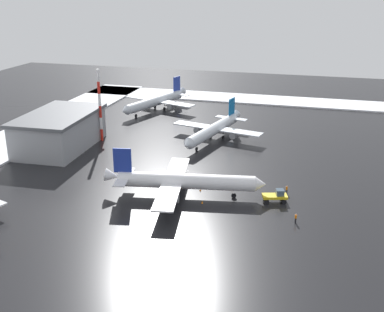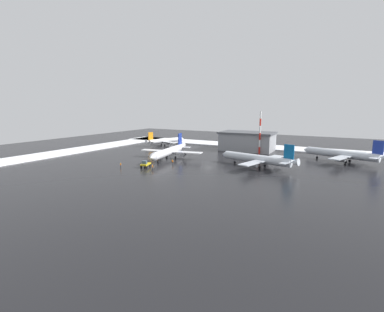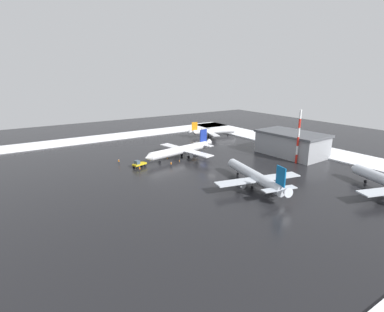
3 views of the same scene
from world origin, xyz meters
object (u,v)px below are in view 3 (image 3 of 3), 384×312
object	(u,v)px
antenna_mast	(298,137)
traffic_cone_near_nose	(167,158)
airplane_foreground_jet	(255,176)
ground_crew_mid_apron	(119,161)
traffic_cone_mid_line	(179,160)
airplane_parked_starboard	(181,150)
ground_crew_near_tug	(171,164)
airplane_far_rear	(213,131)
pushback_tug	(139,164)
ground_crew_beside_wing	(140,169)
traffic_cone_wingtip_side	(174,153)
cargo_hangar	(291,144)

from	to	relation	value
antenna_mast	traffic_cone_near_nose	xyz separation A→B (m)	(29.83, 34.49, -9.02)
airplane_foreground_jet	ground_crew_mid_apron	size ratio (longest dim) A/B	17.38
traffic_cone_near_nose	traffic_cone_mid_line	world-z (taller)	same
airplane_foreground_jet	traffic_cone_near_nose	world-z (taller)	airplane_foreground_jet
airplane_parked_starboard	ground_crew_mid_apron	bearing A→B (deg)	-23.63
ground_crew_near_tug	traffic_cone_near_nose	xyz separation A→B (m)	(9.49, -3.89, -0.70)
airplane_far_rear	ground_crew_near_tug	bearing A→B (deg)	-124.00
airplane_foreground_jet	airplane_far_rear	world-z (taller)	airplane_foreground_jet
airplane_foreground_jet	airplane_parked_starboard	bearing A→B (deg)	16.29
airplane_parked_starboard	airplane_far_rear	size ratio (longest dim) A/B	1.27
airplane_parked_starboard	traffic_cone_mid_line	xyz separation A→B (m)	(-3.14, 2.79, -2.79)
pushback_tug	ground_crew_mid_apron	bearing A→B (deg)	-77.30
ground_crew_near_tug	ground_crew_mid_apron	bearing A→B (deg)	-125.44
pushback_tug	antenna_mast	world-z (taller)	antenna_mast
airplane_parked_starboard	pushback_tug	xyz separation A→B (m)	(-1.99, 17.75, -1.78)
airplane_parked_starboard	ground_crew_beside_wing	bearing A→B (deg)	8.28
airplane_foreground_jet	traffic_cone_wingtip_side	size ratio (longest dim) A/B	54.05
ground_crew_beside_wing	traffic_cone_mid_line	world-z (taller)	ground_crew_beside_wing
cargo_hangar	traffic_cone_wingtip_side	bearing A→B (deg)	51.59
airplane_parked_starboard	traffic_cone_near_nose	size ratio (longest dim) A/B	56.56
pushback_tug	cargo_hangar	bearing A→B (deg)	146.16
ground_crew_beside_wing	traffic_cone_mid_line	bearing A→B (deg)	-90.97
airplane_far_rear	ground_crew_mid_apron	world-z (taller)	airplane_far_rear
airplane_parked_starboard	airplane_foreground_jet	bearing A→B (deg)	83.53
pushback_tug	traffic_cone_wingtip_side	world-z (taller)	pushback_tug
pushback_tug	ground_crew_mid_apron	size ratio (longest dim) A/B	2.94
ground_crew_beside_wing	ground_crew_near_tug	bearing A→B (deg)	-106.54
antenna_mast	airplane_parked_starboard	bearing A→B (deg)	47.40
airplane_foreground_jet	cargo_hangar	xyz separation A→B (m)	(16.10, -35.27, 1.50)
airplane_far_rear	pushback_tug	bearing A→B (deg)	-133.72
cargo_hangar	ground_crew_beside_wing	bearing A→B (deg)	74.59
traffic_cone_near_nose	traffic_cone_wingtip_side	size ratio (longest dim) A/B	1.00
traffic_cone_mid_line	traffic_cone_wingtip_side	bearing A→B (deg)	-19.34
ground_crew_near_tug	traffic_cone_mid_line	size ratio (longest dim) A/B	3.11
traffic_cone_mid_line	ground_crew_mid_apron	bearing A→B (deg)	65.69
ground_crew_beside_wing	traffic_cone_wingtip_side	world-z (taller)	ground_crew_beside_wing
pushback_tug	cargo_hangar	world-z (taller)	cargo_hangar
traffic_cone_near_nose	traffic_cone_wingtip_side	xyz separation A→B (m)	(4.82, -5.38, 0.00)
pushback_tug	ground_crew_mid_apron	distance (m)	8.55
airplane_foreground_jet	ground_crew_beside_wing	distance (m)	36.25
ground_crew_mid_apron	traffic_cone_wingtip_side	size ratio (longest dim) A/B	3.11
airplane_far_rear	ground_crew_mid_apron	bearing A→B (deg)	-142.09
traffic_cone_wingtip_side	cargo_hangar	bearing A→B (deg)	-126.14
airplane_foreground_jet	airplane_far_rear	xyz separation A→B (m)	(60.35, -31.59, -0.47)
ground_crew_beside_wing	cargo_hangar	distance (m)	58.15
ground_crew_mid_apron	traffic_cone_mid_line	bearing A→B (deg)	7.53
ground_crew_near_tug	antenna_mast	distance (m)	44.24
antenna_mast	ground_crew_beside_wing	bearing A→B (deg)	66.62
ground_crew_near_tug	traffic_cone_wingtip_side	world-z (taller)	ground_crew_near_tug
airplane_parked_starboard	pushback_tug	world-z (taller)	airplane_parked_starboard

